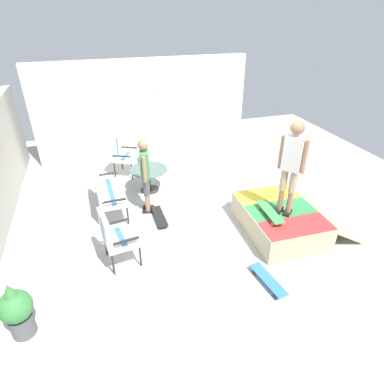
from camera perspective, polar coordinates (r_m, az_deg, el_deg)
ground_plane at (r=6.93m, az=2.31°, el=-5.06°), size 12.00×12.00×0.10m
house_facade at (r=9.58m, az=-8.26°, el=14.26°), size 0.23×6.00×2.72m
skate_ramp at (r=6.66m, az=15.32°, el=-4.69°), size 1.78×2.05×0.52m
patio_bench at (r=7.00m, az=-15.15°, el=0.62°), size 1.27×0.59×1.02m
patio_chair_near_house at (r=8.66m, az=-12.40°, el=6.84°), size 0.80×0.77×1.02m
patio_chair_by_wall at (r=5.62m, az=-13.67°, el=-7.29°), size 0.69×0.63×1.02m
patio_table at (r=7.81m, az=-7.60°, el=2.93°), size 0.90×0.90×0.57m
person_watching at (r=6.76m, az=-8.25°, el=3.66°), size 0.47×0.30×1.66m
person_skater at (r=5.91m, az=17.18°, el=5.15°), size 0.38×0.36×1.80m
skateboard_by_bench at (r=6.85m, az=-5.76°, el=-4.31°), size 0.80×0.21×0.10m
skateboard_spare at (r=5.57m, az=13.26°, el=-14.80°), size 0.82×0.30×0.10m
skateboard_on_ramp at (r=6.20m, az=13.60°, el=-3.47°), size 0.81×0.24×0.10m
potted_plant at (r=5.10m, az=-28.57°, el=-17.73°), size 0.44×0.44×0.92m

